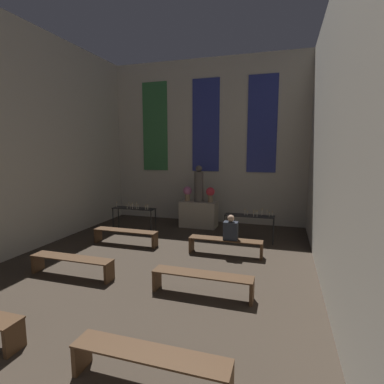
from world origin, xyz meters
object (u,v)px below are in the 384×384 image
Objects in this scene: pew_third_left at (72,262)px; pew_third_right at (202,279)px; candle_rack_right at (250,219)px; statue at (199,185)px; altar at (199,214)px; pew_back_left at (125,234)px; flower_vase_left at (187,192)px; flower_vase_right at (210,193)px; candle_rack_left at (134,211)px; pew_second_right at (149,361)px; pew_back_right at (225,243)px; person_seated at (231,229)px.

pew_third_right is (2.90, 0.00, 0.00)m from pew_third_left.
pew_third_left is (-3.36, -3.65, -0.38)m from candle_rack_right.
statue reaches higher than pew_third_left.
pew_back_left is (-1.45, -2.57, -0.14)m from altar.
flower_vase_left is 1.00× the size of flower_vase_right.
candle_rack_right is 0.77× the size of pew_back_left.
pew_third_right is 3.69m from pew_back_left.
statue is 2.45× the size of flower_vase_right.
candle_rack_left is 6.82m from pew_second_right.
candle_rack_left is at bearing -147.63° from statue.
flower_vase_left is 3.30m from pew_back_right.
flower_vase_right is 5.28m from pew_third_left.
pew_back_left is (-1.04, -2.57, -0.91)m from flower_vase_left.
flower_vase_left is (-0.41, -0.00, 0.77)m from altar.
flower_vase_right is at bearing 114.46° from person_seated.
candle_rack_right is 0.77× the size of pew_back_right.
statue is 5.20m from pew_third_left.
pew_third_right is 2.95× the size of person_seated.
altar is 2.47× the size of flower_vase_left.
flower_vase_right is at bearing 111.98° from pew_back_right.
pew_back_right is 0.41m from person_seated.
pew_back_left is at bearing -71.86° from candle_rack_left.
altar is 1.99× the size of person_seated.
altar reaches higher than pew_back_left.
flower_vase_left is 0.83m from flower_vase_right.
flower_vase_right is 0.27× the size of pew_third_left.
candle_rack_right is 0.77× the size of pew_second_right.
pew_third_right is (1.45, -4.85, -1.18)m from statue.
altar is 2.95m from pew_back_right.
flower_vase_right is 0.27× the size of pew_third_right.
person_seated reaches higher than candle_rack_right.
person_seated reaches higher than pew_back_left.
person_seated reaches higher than pew_second_right.
pew_third_left is at bearing -90.00° from pew_back_left.
altar reaches higher than pew_third_right.
altar is 0.67× the size of pew_back_right.
person_seated is at bearing -58.36° from statue.
pew_third_right is at bearing -97.18° from candle_rack_right.
pew_second_right is (1.04, -7.13, -0.91)m from flower_vase_right.
pew_back_right is at bearing 90.00° from pew_second_right.
altar is 0.67× the size of pew_second_right.
flower_vase_right is at bearing 54.00° from pew_back_left.
flower_vase_right is (0.41, -0.00, 0.77)m from altar.
candle_rack_right reaches higher than pew_back_right.
flower_vase_left is 0.36× the size of candle_rack_left.
flower_vase_left reaches higher than candle_rack_right.
candle_rack_left is at bearing 132.59° from pew_third_right.
pew_back_right is 2.95× the size of person_seated.
candle_rack_left reaches higher than pew_third_right.
candle_rack_right is 4.98m from pew_third_left.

